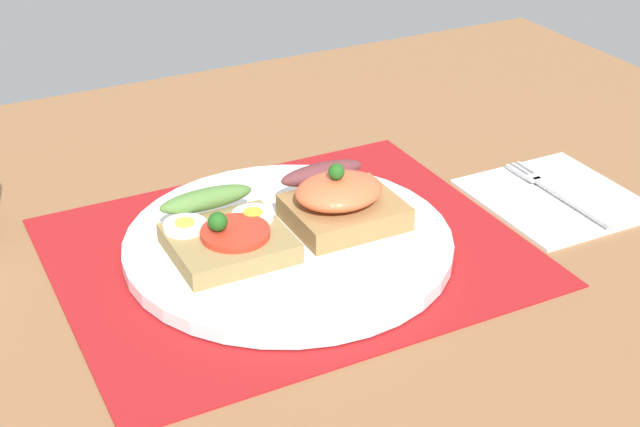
{
  "coord_description": "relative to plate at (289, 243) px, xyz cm",
  "views": [
    {
      "loc": [
        -27.53,
        -59.89,
        40.5
      ],
      "look_at": [
        3.0,
        0.0,
        3.03
      ],
      "focal_mm": 50.88,
      "sensor_mm": 36.0,
      "label": 1
    }
  ],
  "objects": [
    {
      "name": "ground_plane",
      "position": [
        0.0,
        0.0,
        -2.51
      ],
      "size": [
        120.0,
        90.0,
        3.2
      ],
      "primitive_type": "cube",
      "color": "brown"
    },
    {
      "name": "placemat",
      "position": [
        0.0,
        0.0,
        -0.76
      ],
      "size": [
        38.37,
        31.53,
        0.3
      ],
      "primitive_type": "cube",
      "color": "maroon",
      "rests_on": "ground_plane"
    },
    {
      "name": "plate",
      "position": [
        0.0,
        0.0,
        0.0
      ],
      "size": [
        27.86,
        27.86,
        1.23
      ],
      "primitive_type": "cylinder",
      "color": "white",
      "rests_on": "placemat"
    },
    {
      "name": "sandwich_egg_tomato",
      "position": [
        -5.33,
        1.01,
        1.95
      ],
      "size": [
        9.42,
        10.19,
        3.87
      ],
      "color": "olive",
      "rests_on": "plate"
    },
    {
      "name": "sandwich_salmon",
      "position": [
        5.14,
        0.25,
        2.72
      ],
      "size": [
        9.39,
        9.37,
        5.82
      ],
      "color": "olive",
      "rests_on": "plate"
    },
    {
      "name": "napkin",
      "position": [
        26.59,
        -2.78,
        -0.61
      ],
      "size": [
        13.97,
        14.72,
        0.6
      ],
      "primitive_type": "cube",
      "color": "white",
      "rests_on": "ground_plane"
    },
    {
      "name": "fork",
      "position": [
        26.62,
        -2.56,
        -0.15
      ],
      "size": [
        1.62,
        14.03,
        0.32
      ],
      "color": "#B7B7BC",
      "rests_on": "napkin"
    }
  ]
}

